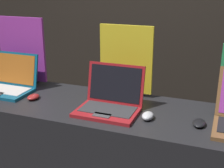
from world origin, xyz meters
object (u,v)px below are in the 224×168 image
mouse_front (33,97)px  promo_stand_middle (126,62)px  promo_stand_front (22,52)px  mouse_back (199,123)px  laptop_front (7,82)px  mouse_middle (148,116)px  laptop_middle (110,101)px

mouse_front → promo_stand_middle: size_ratio=0.21×
promo_stand_front → promo_stand_middle: (0.79, 0.02, -0.01)m
mouse_front → promo_stand_front: bearing=133.6°
promo_stand_middle → mouse_back: promo_stand_middle is taller
laptop_front → mouse_front: size_ratio=3.96×
mouse_front → mouse_middle: mouse_middle is taller
promo_stand_middle → laptop_middle: bearing=-90.0°
promo_stand_front → laptop_middle: bearing=-18.3°
mouse_back → promo_stand_middle: bearing=149.4°
promo_stand_front → mouse_back: promo_stand_front is taller
promo_stand_middle → mouse_front: bearing=-150.4°
mouse_front → mouse_back: size_ratio=0.89×
promo_stand_front → promo_stand_middle: size_ratio=1.04×
laptop_middle → mouse_back: size_ratio=3.31×
mouse_front → mouse_middle: size_ratio=1.01×
laptop_middle → mouse_middle: laptop_middle is taller
mouse_middle → mouse_back: (0.27, 0.02, -0.01)m
mouse_front → promo_stand_front: promo_stand_front is taller
mouse_front → mouse_middle: bearing=-2.1°
laptop_middle → laptop_front: bearing=175.3°
mouse_middle → mouse_back: 0.28m
mouse_front → mouse_back: mouse_front is taller
mouse_middle → promo_stand_middle: promo_stand_middle is taller
laptop_middle → mouse_back: (0.51, -0.02, -0.05)m
mouse_middle → promo_stand_front: bearing=163.6°
promo_stand_front → mouse_middle: promo_stand_front is taller
mouse_middle → mouse_front: bearing=177.9°
mouse_front → laptop_front: bearing=163.0°
mouse_back → laptop_front: bearing=176.2°
mouse_front → laptop_middle: laptop_middle is taller
laptop_front → promo_stand_middle: size_ratio=0.81×
promo_stand_front → mouse_middle: size_ratio=5.15×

